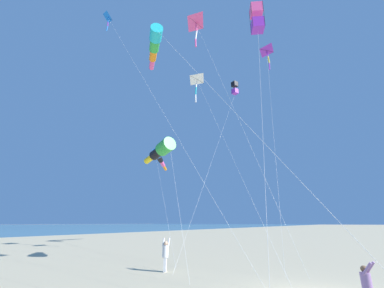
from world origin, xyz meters
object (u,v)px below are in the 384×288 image
person_child_grey_jacket (165,253)px  kite_windsock_red_high_left (161,150)px  kite_box_purple_drifting (257,18)px  kite_delta_small_distant (109,18)px  kite_delta_blue_topmost (196,23)px  kite_delta_striped_overhead (197,80)px  person_child_green_jacket (367,285)px  kite_box_black_fish_shape (235,88)px  kite_windsock_checkered_midright (155,44)px  kite_windsock_long_streamer_right (159,158)px  kite_delta_yellow_midlevel (267,51)px

person_child_grey_jacket → kite_windsock_red_high_left: (2.09, -1.70, 5.89)m
kite_box_purple_drifting → kite_delta_small_distant: bearing=3.9°
kite_delta_blue_topmost → kite_box_purple_drifting: bearing=157.4°
kite_delta_blue_topmost → kite_delta_striped_overhead: 4.83m
person_child_green_jacket → kite_delta_small_distant: 26.11m
kite_box_purple_drifting → kite_box_black_fish_shape: 12.03m
person_child_grey_jacket → kite_windsock_checkered_midright: size_ratio=0.12×
kite_windsock_checkered_midright → kite_delta_blue_topmost: size_ratio=0.68×
kite_windsock_checkered_midright → kite_delta_blue_topmost: 8.13m
person_child_grey_jacket → kite_box_black_fish_shape: (1.24, -11.95, 15.09)m
person_child_grey_jacket → kite_windsock_checkered_midright: bearing=68.2°
kite_windsock_checkered_midright → kite_delta_blue_topmost: (0.59, -5.36, 6.09)m
person_child_grey_jacket → kite_delta_striped_overhead: size_ratio=0.10×
kite_box_purple_drifting → kite_windsock_checkered_midright: kite_box_purple_drifting is taller
kite_windsock_long_streamer_right → kite_windsock_red_high_left: (-9.49, 10.10, -2.98)m
kite_box_purple_drifting → kite_delta_blue_topmost: 8.01m
kite_windsock_red_high_left → kite_windsock_checkered_midright: bearing=121.2°
person_child_green_jacket → kite_delta_striped_overhead: size_ratio=0.08×
kite_windsock_long_streamer_right → kite_delta_striped_overhead: bearing=152.2°
person_child_green_jacket → kite_delta_yellow_midlevel: bearing=-65.2°
kite_delta_small_distant → kite_windsock_checkered_midright: (-8.30, 1.99, -8.27)m
kite_delta_small_distant → kite_delta_yellow_midlevel: (-12.25, -7.33, -4.52)m
kite_box_black_fish_shape → kite_delta_blue_topmost: bearing=91.7°
kite_delta_yellow_midlevel → kite_windsock_checkered_midright: (3.95, 9.32, -3.75)m
kite_windsock_long_streamer_right → kite_windsock_checkered_midright: bearing=131.0°
kite_delta_blue_topmost → kite_delta_striped_overhead: bearing=-56.9°
kite_delta_striped_overhead → person_child_green_jacket: bearing=141.7°
kite_delta_blue_topmost → person_child_grey_jacket: bearing=103.3°
kite_delta_yellow_midlevel → kite_windsock_red_high_left: size_ratio=2.23×
kite_box_purple_drifting → person_child_green_jacket: bearing=133.7°
kite_delta_small_distant → kite_delta_striped_overhead: 10.18m
kite_box_black_fish_shape → kite_windsock_red_high_left: 13.80m
person_child_grey_jacket → kite_delta_yellow_midlevel: (-3.53, -8.26, 15.28)m
kite_delta_small_distant → kite_box_black_fish_shape: size_ratio=1.27×
kite_delta_small_distant → kite_delta_blue_topmost: kite_delta_small_distant is taller
person_child_green_jacket → kite_delta_yellow_midlevel: 18.72m
kite_box_purple_drifting → kite_windsock_checkered_midright: 6.19m
kite_windsock_long_streamer_right → kite_delta_yellow_midlevel: 16.79m
kite_box_purple_drifting → kite_windsock_long_streamer_right: (16.47, -9.95, -3.93)m
kite_delta_yellow_midlevel → kite_delta_striped_overhead: kite_delta_yellow_midlevel is taller
kite_box_black_fish_shape → kite_windsock_checkered_midright: size_ratio=1.30×
person_child_grey_jacket → kite_box_purple_drifting: kite_box_purple_drifting is taller
kite_delta_striped_overhead → kite_windsock_long_streamer_right: bearing=-27.8°
kite_delta_yellow_midlevel → kite_windsock_red_high_left: 12.76m
person_child_green_jacket → person_child_grey_jacket: size_ratio=0.85×
person_child_grey_jacket → kite_windsock_checkered_midright: (0.42, 1.06, 11.54)m
kite_box_black_fish_shape → kite_windsock_red_high_left: (0.85, 10.25, -9.20)m
person_child_grey_jacket → kite_delta_striped_overhead: kite_delta_striped_overhead is taller
kite_delta_small_distant → kite_windsock_checkered_midright: 11.88m
kite_windsock_checkered_midright → kite_windsock_red_high_left: kite_windsock_checkered_midright is taller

